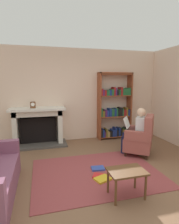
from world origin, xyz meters
The scene contains 10 objects.
ground centered at (0.00, 0.00, 0.00)m, with size 14.00×14.00×0.00m, color brown.
back_wall centered at (0.00, 2.55, 1.35)m, with size 5.60×0.10×2.70m, color beige.
area_rug centered at (0.00, 0.30, 0.01)m, with size 2.40×1.80×0.01m, color brown.
fireplace centered at (-1.08, 2.30, 0.56)m, with size 1.50×0.64×1.05m.
mantel_clock centered at (-1.19, 2.20, 1.14)m, with size 0.14×0.14×0.17m.
bookshelf centered at (1.21, 2.33, 0.95)m, with size 1.03×0.32×2.02m.
armchair_reading centered at (1.29, 0.89, 0.42)m, with size 0.88×0.89×0.97m.
seated_reader centered at (1.20, 0.97, 0.62)m, with size 0.59×0.56×1.14m.
side_table centered at (0.22, -0.52, 0.36)m, with size 0.56×0.39×0.43m.
scattered_books centered at (0.03, 0.17, 0.03)m, with size 0.34×0.66×0.03m.
Camera 1 is at (-1.00, -2.88, 1.75)m, focal length 29.58 mm.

